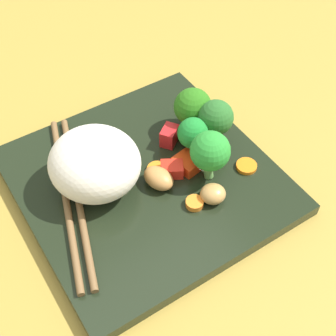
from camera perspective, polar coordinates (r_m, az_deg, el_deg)
The scene contains 18 objects.
ground_plane at distance 57.83cm, azimuth -2.52°, elevation -2.69°, with size 110.00×110.00×2.00cm, color #A38433.
square_plate at distance 56.42cm, azimuth -2.58°, elevation -1.57°, with size 28.30×28.30×1.59cm, color black.
rice_mound at distance 52.88cm, azimuth -8.77°, elevation 0.55°, with size 9.94×10.32×7.30cm, color white.
broccoli_floret_0 at distance 56.85cm, azimuth 6.03°, elevation 5.70°, with size 4.29×4.29×6.33cm.
broccoli_floret_1 at distance 56.02cm, azimuth 3.05°, elevation 4.03°, with size 3.74×3.74×5.29cm.
broccoli_floret_2 at distance 53.02cm, azimuth 5.07°, elevation 1.97°, with size 4.60×4.60×6.59cm.
broccoli_floret_3 at distance 58.88cm, azimuth 3.00°, elevation 7.25°, with size 4.71×4.71×6.07cm.
carrot_slice_0 at distance 53.03cm, azimuth 3.21°, elevation -4.22°, with size 2.02×2.02×0.73cm, color orange.
carrot_slice_1 at distance 56.40cm, azimuth -1.54°, elevation 0.08°, with size 2.47×2.47×0.47cm, color orange.
carrot_slice_2 at distance 57.28cm, azimuth 9.38°, elevation 0.23°, with size 2.47×2.47×0.47cm, color orange.
pepper_chunk_0 at distance 58.66cm, azimuth 0.17°, elevation 3.88°, with size 2.44×1.72×2.28cm, color red.
pepper_chunk_1 at distance 55.50cm, azimuth 0.47°, elevation -0.15°, with size 2.60×2.02×1.52cm, color red.
pepper_chunk_2 at distance 56.31cm, azimuth 2.52°, elevation 0.69°, with size 2.94×3.02×1.45cm, color red.
chicken_piece_0 at distance 60.84cm, azimuth 5.40°, elevation 5.35°, with size 2.65×1.95×1.78cm, color tan.
chicken_piece_1 at distance 54.23cm, azimuth -1.14°, elevation -1.23°, with size 3.87×2.73×2.16cm, color #BA7F43.
chicken_piece_2 at distance 59.01cm, azimuth 3.01°, elevation 4.02°, with size 3.35×2.57×2.10cm, color #BA8048.
chicken_piece_3 at distance 53.14cm, azimuth 5.41°, elevation -3.11°, with size 2.89×2.69×2.01cm, color tan.
chopstick_pair at distance 54.63cm, azimuth -11.50°, elevation -3.27°, with size 10.32×23.70×0.78cm.
Camera 1 is at (-18.23, -30.54, 44.60)cm, focal length 50.85 mm.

